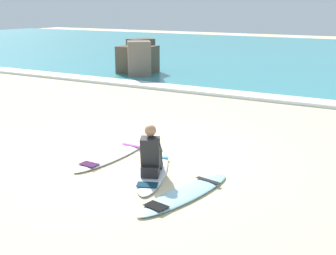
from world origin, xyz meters
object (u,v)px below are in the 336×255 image
(surfboard_main, at_px, (153,171))
(surfboard_spare_near, at_px, (113,155))
(surfer_seated, at_px, (151,155))
(surfboard_spare_far, at_px, (185,193))

(surfboard_main, bearing_deg, surfboard_spare_near, 163.98)
(surfer_seated, bearing_deg, surfboard_spare_near, 156.53)
(surfer_seated, relative_size, surfboard_spare_near, 0.40)
(surfboard_main, relative_size, surfboard_spare_far, 1.03)
(surfboard_spare_near, relative_size, surfboard_spare_far, 1.01)
(surfboard_main, xyz_separation_m, surfboard_spare_far, (1.03, -0.63, 0.00))
(surfer_seated, height_order, surfboard_spare_near, surfer_seated)
(surfboard_main, distance_m, surfboard_spare_near, 1.26)
(surfboard_main, xyz_separation_m, surfer_seated, (0.10, -0.22, 0.40))
(surfer_seated, distance_m, surfboard_spare_far, 1.09)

